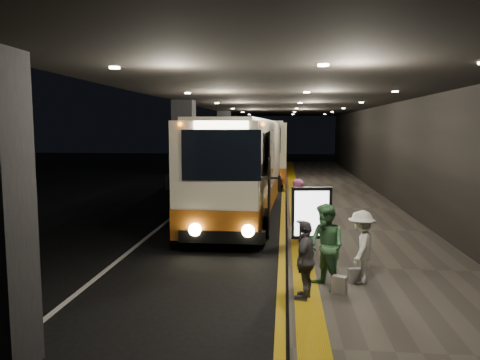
{
  "coord_description": "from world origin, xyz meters",
  "views": [
    {
      "loc": [
        2.4,
        -13.85,
        3.38
      ],
      "look_at": [
        0.98,
        0.86,
        1.7
      ],
      "focal_mm": 35.0,
      "sensor_mm": 36.0,
      "label": 1
    }
  ],
  "objects_px": {
    "passenger_boarding": "(299,210)",
    "bag_plain": "(339,285)",
    "stanchion_post": "(300,248)",
    "passenger_waiting_grey": "(305,260)",
    "bag_polka": "(354,276)",
    "passenger_waiting_green": "(326,247)",
    "coach_second": "(265,153)",
    "info_sign": "(311,215)",
    "passenger_waiting_white": "(361,247)",
    "coach_main": "(241,172)"
  },
  "relations": [
    {
      "from": "coach_main",
      "to": "bag_polka",
      "type": "distance_m",
      "value": 8.56
    },
    {
      "from": "passenger_waiting_grey",
      "to": "passenger_waiting_white",
      "type": "bearing_deg",
      "value": 150.36
    },
    {
      "from": "coach_second",
      "to": "passenger_waiting_green",
      "type": "height_order",
      "value": "coach_second"
    },
    {
      "from": "passenger_boarding",
      "to": "stanchion_post",
      "type": "distance_m",
      "value": 3.01
    },
    {
      "from": "coach_main",
      "to": "coach_second",
      "type": "bearing_deg",
      "value": 90.54
    },
    {
      "from": "passenger_boarding",
      "to": "passenger_waiting_green",
      "type": "height_order",
      "value": "passenger_boarding"
    },
    {
      "from": "passenger_waiting_green",
      "to": "bag_polka",
      "type": "relative_size",
      "value": 5.42
    },
    {
      "from": "bag_polka",
      "to": "stanchion_post",
      "type": "height_order",
      "value": "stanchion_post"
    },
    {
      "from": "passenger_waiting_grey",
      "to": "stanchion_post",
      "type": "height_order",
      "value": "passenger_waiting_grey"
    },
    {
      "from": "passenger_waiting_grey",
      "to": "bag_polka",
      "type": "distance_m",
      "value": 1.58
    },
    {
      "from": "coach_main",
      "to": "passenger_waiting_grey",
      "type": "xyz_separation_m",
      "value": [
        2.03,
        -8.88,
        -0.8
      ]
    },
    {
      "from": "bag_plain",
      "to": "info_sign",
      "type": "height_order",
      "value": "info_sign"
    },
    {
      "from": "bag_plain",
      "to": "stanchion_post",
      "type": "bearing_deg",
      "value": 121.77
    },
    {
      "from": "passenger_waiting_green",
      "to": "passenger_waiting_grey",
      "type": "height_order",
      "value": "passenger_waiting_green"
    },
    {
      "from": "passenger_waiting_white",
      "to": "bag_polka",
      "type": "xyz_separation_m",
      "value": [
        -0.14,
        -0.06,
        -0.6
      ]
    },
    {
      "from": "coach_main",
      "to": "passenger_boarding",
      "type": "bearing_deg",
      "value": -62.6
    },
    {
      "from": "passenger_boarding",
      "to": "coach_main",
      "type": "bearing_deg",
      "value": 4.13
    },
    {
      "from": "bag_polka",
      "to": "coach_second",
      "type": "bearing_deg",
      "value": 97.69
    },
    {
      "from": "coach_main",
      "to": "passenger_waiting_grey",
      "type": "bearing_deg",
      "value": -74.91
    },
    {
      "from": "coach_main",
      "to": "passenger_waiting_green",
      "type": "bearing_deg",
      "value": -71.25
    },
    {
      "from": "coach_second",
      "to": "stanchion_post",
      "type": "bearing_deg",
      "value": -86.94
    },
    {
      "from": "bag_polka",
      "to": "stanchion_post",
      "type": "relative_size",
      "value": 0.27
    },
    {
      "from": "passenger_boarding",
      "to": "bag_plain",
      "type": "relative_size",
      "value": 5.19
    },
    {
      "from": "coach_second",
      "to": "stanchion_post",
      "type": "xyz_separation_m",
      "value": [
        1.63,
        -19.7,
        -0.99
      ]
    },
    {
      "from": "coach_second",
      "to": "passenger_waiting_white",
      "type": "xyz_separation_m",
      "value": [
        2.87,
        -20.19,
        -0.82
      ]
    },
    {
      "from": "coach_second",
      "to": "stanchion_post",
      "type": "relative_size",
      "value": 9.87
    },
    {
      "from": "passenger_waiting_green",
      "to": "stanchion_post",
      "type": "height_order",
      "value": "passenger_waiting_green"
    },
    {
      "from": "passenger_boarding",
      "to": "info_sign",
      "type": "xyz_separation_m",
      "value": [
        0.2,
        -2.77,
        0.4
      ]
    },
    {
      "from": "coach_second",
      "to": "bag_polka",
      "type": "height_order",
      "value": "coach_second"
    },
    {
      "from": "passenger_waiting_green",
      "to": "passenger_waiting_white",
      "type": "xyz_separation_m",
      "value": [
        0.77,
        0.47,
        -0.1
      ]
    },
    {
      "from": "info_sign",
      "to": "passenger_boarding",
      "type": "bearing_deg",
      "value": 86.62
    },
    {
      "from": "bag_plain",
      "to": "passenger_waiting_white",
      "type": "bearing_deg",
      "value": 53.57
    },
    {
      "from": "passenger_waiting_grey",
      "to": "bag_plain",
      "type": "height_order",
      "value": "passenger_waiting_grey"
    },
    {
      "from": "bag_polka",
      "to": "info_sign",
      "type": "height_order",
      "value": "info_sign"
    },
    {
      "from": "passenger_boarding",
      "to": "bag_polka",
      "type": "relative_size",
      "value": 5.61
    },
    {
      "from": "passenger_boarding",
      "to": "passenger_waiting_grey",
      "type": "xyz_separation_m",
      "value": [
        0.0,
        -4.56,
        -0.14
      ]
    },
    {
      "from": "passenger_boarding",
      "to": "stanchion_post",
      "type": "height_order",
      "value": "passenger_boarding"
    },
    {
      "from": "passenger_waiting_green",
      "to": "info_sign",
      "type": "bearing_deg",
      "value": 157.84
    },
    {
      "from": "passenger_waiting_white",
      "to": "passenger_waiting_grey",
      "type": "bearing_deg",
      "value": -30.05
    },
    {
      "from": "passenger_waiting_grey",
      "to": "stanchion_post",
      "type": "relative_size",
      "value": 1.29
    },
    {
      "from": "passenger_waiting_green",
      "to": "info_sign",
      "type": "height_order",
      "value": "info_sign"
    },
    {
      "from": "passenger_waiting_white",
      "to": "stanchion_post",
      "type": "xyz_separation_m",
      "value": [
        -1.25,
        0.49,
        -0.18
      ]
    },
    {
      "from": "passenger_waiting_white",
      "to": "bag_polka",
      "type": "distance_m",
      "value": 0.62
    },
    {
      "from": "passenger_waiting_grey",
      "to": "bag_polka",
      "type": "relative_size",
      "value": 4.75
    },
    {
      "from": "info_sign",
      "to": "stanchion_post",
      "type": "bearing_deg",
      "value": -145.85
    },
    {
      "from": "coach_main",
      "to": "passenger_waiting_white",
      "type": "bearing_deg",
      "value": -65.33
    },
    {
      "from": "passenger_waiting_green",
      "to": "bag_plain",
      "type": "xyz_separation_m",
      "value": [
        0.26,
        -0.22,
        -0.69
      ]
    },
    {
      "from": "coach_second",
      "to": "info_sign",
      "type": "xyz_separation_m",
      "value": [
        1.88,
        -19.48,
        -0.29
      ]
    },
    {
      "from": "passenger_boarding",
      "to": "bag_plain",
      "type": "bearing_deg",
      "value": 168.21
    },
    {
      "from": "coach_second",
      "to": "bag_plain",
      "type": "distance_m",
      "value": 21.06
    }
  ]
}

